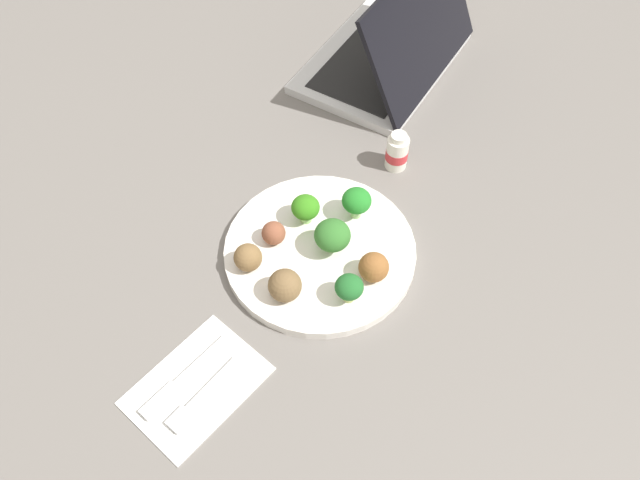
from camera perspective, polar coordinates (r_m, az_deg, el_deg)
The scene contains 15 objects.
ground_plane at distance 0.96m, azimuth 0.00°, elevation -1.26°, with size 4.00×4.00×0.00m, color slate.
plate at distance 0.95m, azimuth 0.00°, elevation -0.99°, with size 0.28×0.28×0.02m, color white.
broccoli_floret_front_right at distance 0.91m, azimuth 1.10°, elevation 0.40°, with size 0.05×0.05×0.06m.
broccoli_floret_mid_left at distance 0.95m, azimuth -1.28°, elevation 2.84°, with size 0.04×0.04×0.05m.
broccoli_floret_front_left at distance 0.95m, azimuth 3.46°, elevation 3.27°, with size 0.04×0.04×0.05m.
broccoli_floret_back_left at distance 0.87m, azimuth 2.58°, elevation -4.20°, with size 0.04×0.04×0.05m.
meatball_mid_right at distance 0.88m, azimuth -3.10°, elevation -4.01°, with size 0.05×0.05×0.05m, color brown.
meatball_far_rim at distance 0.94m, azimuth -4.10°, elevation 0.62°, with size 0.04×0.04×0.04m, color brown.
meatball_center at distance 0.90m, azimuth 4.74°, elevation -2.39°, with size 0.04×0.04×0.04m, color brown.
meatball_back_right at distance 0.91m, azimuth -6.35°, elevation -1.53°, with size 0.04×0.04×0.04m, color brown.
napkin at distance 0.87m, azimuth -10.79°, elevation -12.44°, with size 0.17×0.12×0.01m, color white.
fork at distance 0.85m, azimuth -10.40°, elevation -13.42°, with size 0.12×0.02×0.01m.
knife at distance 0.87m, azimuth -12.00°, elevation -11.86°, with size 0.15×0.02×0.01m.
yogurt_bottle at distance 1.05m, azimuth 6.78°, elevation 7.68°, with size 0.04×0.04×0.07m.
laptop at distance 1.22m, azimuth 6.38°, elevation 16.13°, with size 0.35×0.28×0.20m.
Camera 1 is at (0.41, 0.36, 0.79)m, focal length 36.43 mm.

